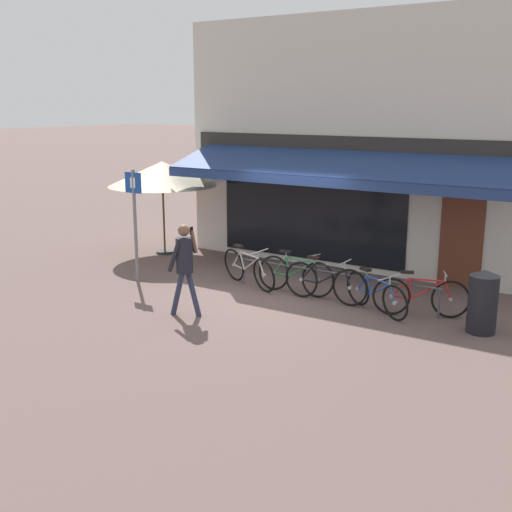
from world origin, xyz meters
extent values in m
plane|color=brown|center=(0.00, 0.00, 0.00)|extent=(160.00, 160.00, 0.00)
cube|color=beige|center=(0.51, 4.29, 2.89)|extent=(8.74, 3.00, 5.77)
cube|color=black|center=(-0.45, 2.78, 1.23)|extent=(4.81, 0.04, 2.17)
cube|color=#5B2D1E|center=(3.13, 2.78, 1.05)|extent=(0.90, 0.04, 2.10)
cube|color=#282623|center=(0.51, 2.77, 2.87)|extent=(8.31, 0.06, 0.44)
cube|color=navy|center=(0.51, 2.00, 2.54)|extent=(7.87, 1.59, 0.50)
cube|color=navy|center=(0.51, 1.21, 2.22)|extent=(7.87, 0.03, 0.20)
cylinder|color=#47494F|center=(1.29, 0.52, 0.55)|extent=(4.34, 0.04, 0.04)
cylinder|color=#47494F|center=(-0.83, 0.52, 0.28)|extent=(0.04, 0.04, 0.55)
cylinder|color=#47494F|center=(3.41, 0.52, 0.28)|extent=(0.04, 0.04, 0.55)
torus|color=black|center=(-0.13, 0.20, 0.36)|extent=(0.73, 0.40, 0.73)
cylinder|color=#9E9EA3|center=(-0.13, 0.20, 0.36)|extent=(0.09, 0.09, 0.08)
torus|color=black|center=(-1.15, 0.60, 0.36)|extent=(0.73, 0.40, 0.73)
cylinder|color=#9E9EA3|center=(-1.15, 0.60, 0.36)|extent=(0.09, 0.09, 0.08)
cylinder|color=#BCB7B2|center=(-0.52, 0.33, 0.52)|extent=(0.57, 0.30, 0.39)
cylinder|color=#BCB7B2|center=(-0.57, 0.32, 0.71)|extent=(0.64, 0.28, 0.05)
cylinder|color=#BCB7B2|center=(-0.84, 0.45, 0.53)|extent=(0.13, 0.06, 0.38)
cylinder|color=#BCB7B2|center=(-0.97, 0.53, 0.35)|extent=(0.37, 0.17, 0.05)
cylinder|color=#BCB7B2|center=(-1.02, 0.52, 0.54)|extent=(0.30, 0.20, 0.38)
cylinder|color=#BCB7B2|center=(-0.19, 0.20, 0.53)|extent=(0.16, 0.03, 0.35)
cylinder|color=#9E9EA3|center=(-0.90, 0.44, 0.77)|extent=(0.06, 0.03, 0.11)
cube|color=black|center=(-0.92, 0.44, 0.84)|extent=(0.26, 0.19, 0.06)
cylinder|color=#9E9EA3|center=(-0.26, 0.19, 0.77)|extent=(0.04, 0.05, 0.14)
cylinder|color=#9E9EA3|center=(-0.26, 0.18, 0.84)|extent=(0.21, 0.49, 0.10)
torus|color=black|center=(0.95, 0.51, 0.36)|extent=(0.73, 0.14, 0.73)
cylinder|color=#9E9EA3|center=(0.95, 0.51, 0.36)|extent=(0.07, 0.07, 0.08)
torus|color=black|center=(-0.07, 0.49, 0.36)|extent=(0.73, 0.14, 0.73)
cylinder|color=#9E9EA3|center=(-0.07, 0.49, 0.36)|extent=(0.07, 0.07, 0.08)
cylinder|color=#23703D|center=(0.56, 0.52, 0.52)|extent=(0.57, 0.09, 0.39)
cylinder|color=#23703D|center=(0.53, 0.54, 0.71)|extent=(0.63, 0.04, 0.05)
cylinder|color=#23703D|center=(0.25, 0.52, 0.53)|extent=(0.12, 0.09, 0.38)
cylinder|color=#23703D|center=(0.11, 0.50, 0.35)|extent=(0.36, 0.04, 0.05)
cylinder|color=#23703D|center=(0.07, 0.52, 0.54)|extent=(0.31, 0.08, 0.38)
cylinder|color=#23703D|center=(0.90, 0.53, 0.53)|extent=(0.15, 0.08, 0.35)
cylinder|color=#9E9EA3|center=(0.20, 0.55, 0.77)|extent=(0.06, 0.04, 0.11)
cube|color=black|center=(0.18, 0.55, 0.84)|extent=(0.24, 0.11, 0.06)
cylinder|color=#9E9EA3|center=(0.84, 0.56, 0.77)|extent=(0.03, 0.04, 0.14)
cylinder|color=#9E9EA3|center=(0.84, 0.57, 0.84)|extent=(0.03, 0.52, 0.09)
torus|color=black|center=(1.74, 0.31, 0.37)|extent=(0.74, 0.06, 0.74)
cylinder|color=#9E9EA3|center=(1.74, 0.31, 0.37)|extent=(0.07, 0.06, 0.07)
torus|color=black|center=(0.68, 0.32, 0.37)|extent=(0.74, 0.06, 0.74)
cylinder|color=#9E9EA3|center=(0.68, 0.32, 0.37)|extent=(0.07, 0.06, 0.07)
cylinder|color=black|center=(1.34, 0.32, 0.53)|extent=(0.59, 0.04, 0.39)
cylinder|color=black|center=(1.30, 0.31, 0.72)|extent=(0.66, 0.04, 0.05)
cylinder|color=black|center=(1.01, 0.32, 0.54)|extent=(0.11, 0.04, 0.39)
cylinder|color=black|center=(0.87, 0.32, 0.36)|extent=(0.37, 0.04, 0.05)
cylinder|color=black|center=(0.83, 0.32, 0.55)|extent=(0.32, 0.04, 0.39)
cylinder|color=black|center=(1.69, 0.31, 0.54)|extent=(0.15, 0.04, 0.36)
cylinder|color=#9E9EA3|center=(0.96, 0.32, 0.78)|extent=(0.05, 0.03, 0.11)
cube|color=black|center=(0.94, 0.32, 0.85)|extent=(0.24, 0.10, 0.05)
cylinder|color=#9E9EA3|center=(1.63, 0.31, 0.79)|extent=(0.03, 0.03, 0.14)
cylinder|color=#9E9EA3|center=(1.63, 0.31, 0.86)|extent=(0.03, 0.52, 0.03)
torus|color=black|center=(2.78, -0.04, 0.34)|extent=(0.65, 0.42, 0.68)
cylinder|color=#9E9EA3|center=(2.78, -0.04, 0.34)|extent=(0.09, 0.09, 0.08)
torus|color=black|center=(1.86, 0.45, 0.34)|extent=(0.65, 0.42, 0.68)
cylinder|color=#9E9EA3|center=(1.86, 0.45, 0.34)|extent=(0.09, 0.09, 0.08)
cylinder|color=#1E4793|center=(2.42, 0.13, 0.49)|extent=(0.52, 0.33, 0.36)
cylinder|color=#1E4793|center=(2.38, 0.13, 0.66)|extent=(0.59, 0.33, 0.05)
cylinder|color=#1E4793|center=(2.14, 0.28, 0.49)|extent=(0.12, 0.04, 0.36)
cylinder|color=#1E4793|center=(2.02, 0.36, 0.33)|extent=(0.34, 0.20, 0.05)
cylinder|color=#1E4793|center=(1.97, 0.36, 0.50)|extent=(0.28, 0.21, 0.35)
cylinder|color=#1E4793|center=(2.72, -0.03, 0.49)|extent=(0.16, 0.06, 0.33)
cylinder|color=#9E9EA3|center=(2.08, 0.28, 0.72)|extent=(0.06, 0.03, 0.11)
cube|color=black|center=(2.06, 0.28, 0.79)|extent=(0.26, 0.20, 0.06)
cylinder|color=#9E9EA3|center=(2.66, -0.02, 0.72)|extent=(0.04, 0.05, 0.14)
cylinder|color=#9E9EA3|center=(2.66, -0.03, 0.79)|extent=(0.26, 0.47, 0.08)
torus|color=black|center=(3.57, 0.66, 0.35)|extent=(0.68, 0.36, 0.70)
cylinder|color=#9E9EA3|center=(3.57, 0.66, 0.35)|extent=(0.09, 0.09, 0.07)
torus|color=black|center=(2.60, 0.27, 0.35)|extent=(0.68, 0.36, 0.70)
cylinder|color=#9E9EA3|center=(2.60, 0.27, 0.35)|extent=(0.09, 0.09, 0.07)
cylinder|color=#B21E1E|center=(3.20, 0.52, 0.50)|extent=(0.55, 0.28, 0.37)
cylinder|color=#B21E1E|center=(3.15, 0.52, 0.68)|extent=(0.61, 0.28, 0.05)
cylinder|color=#B21E1E|center=(2.90, 0.40, 0.51)|extent=(0.12, 0.04, 0.37)
cylinder|color=#B21E1E|center=(2.77, 0.33, 0.34)|extent=(0.36, 0.17, 0.05)
cylinder|color=#B21E1E|center=(2.73, 0.33, 0.52)|extent=(0.30, 0.18, 0.36)
cylinder|color=#B21E1E|center=(3.51, 0.65, 0.51)|extent=(0.15, 0.06, 0.34)
cylinder|color=#9E9EA3|center=(2.84, 0.40, 0.74)|extent=(0.06, 0.03, 0.11)
cube|color=black|center=(2.82, 0.40, 0.81)|extent=(0.26, 0.19, 0.06)
cylinder|color=#9E9EA3|center=(3.45, 0.65, 0.74)|extent=(0.04, 0.04, 0.14)
cylinder|color=#9E9EA3|center=(3.45, 0.65, 0.81)|extent=(0.22, 0.49, 0.07)
cylinder|color=#282D47|center=(-0.44, -1.74, 0.41)|extent=(0.33, 0.10, 0.84)
cylinder|color=#282D47|center=(-0.68, -1.91, 0.41)|extent=(0.33, 0.10, 0.84)
cylinder|color=black|center=(-0.56, -1.82, 1.13)|extent=(0.31, 0.31, 0.64)
sphere|color=brown|center=(-0.56, -1.82, 1.60)|extent=(0.21, 0.21, 0.21)
cylinder|color=black|center=(-0.66, -2.00, 1.13)|extent=(0.28, 0.14, 0.57)
cylinder|color=black|center=(-0.51, -1.64, 1.28)|extent=(0.20, 0.17, 0.28)
cylinder|color=brown|center=(-0.48, -1.65, 1.37)|extent=(0.12, 0.17, 0.43)
cube|color=black|center=(-0.49, -1.68, 1.57)|extent=(0.02, 0.07, 0.14)
cylinder|color=black|center=(4.24, 0.18, 0.50)|extent=(0.49, 0.49, 1.00)
cone|color=#33353A|center=(4.24, 0.18, 1.05)|extent=(0.50, 0.50, 0.10)
cylinder|color=slate|center=(-2.92, -0.57, 1.22)|extent=(0.07, 0.07, 2.45)
cube|color=#14429E|center=(-2.92, -0.58, 2.17)|extent=(0.44, 0.02, 0.44)
cube|color=white|center=(-2.92, -0.59, 2.17)|extent=(0.14, 0.01, 0.22)
cylinder|color=#4C3D2D|center=(-4.17, 1.81, 1.16)|extent=(0.05, 0.05, 2.33)
cone|color=beige|center=(-4.17, 1.81, 2.07)|extent=(2.74, 2.74, 0.62)
cylinder|color=#262628|center=(-4.17, 1.81, 0.03)|extent=(0.44, 0.44, 0.06)
camera|label=1|loc=(6.59, -10.58, 3.81)|focal=45.00mm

